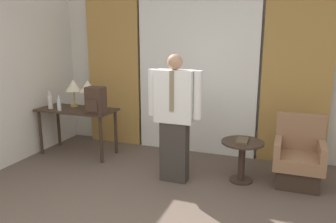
{
  "coord_description": "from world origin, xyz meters",
  "views": [
    {
      "loc": [
        1.37,
        -1.94,
        1.86
      ],
      "look_at": [
        0.01,
        1.74,
        0.96
      ],
      "focal_mm": 35.0,
      "sensor_mm": 36.0,
      "label": 1
    }
  ],
  "objects": [
    {
      "name": "side_table",
      "position": [
        0.88,
        2.16,
        0.37
      ],
      "size": [
        0.54,
        0.54,
        0.55
      ],
      "color": "#38281E",
      "rests_on": "ground_plane"
    },
    {
      "name": "curtain_drape_left",
      "position": [
        -1.48,
        3.06,
        1.29
      ],
      "size": [
        0.96,
        0.06,
        2.58
      ],
      "color": "#B28442",
      "rests_on": "ground_plane"
    },
    {
      "name": "curtain_drape_right",
      "position": [
        1.48,
        3.06,
        1.29
      ],
      "size": [
        0.96,
        0.06,
        2.58
      ],
      "color": "#B28442",
      "rests_on": "ground_plane"
    },
    {
      "name": "table_lamp_left",
      "position": [
        -1.87,
        2.44,
        1.08
      ],
      "size": [
        0.26,
        0.26,
        0.45
      ],
      "color": "tan",
      "rests_on": "desk"
    },
    {
      "name": "armchair",
      "position": [
        1.57,
        2.32,
        0.33
      ],
      "size": [
        0.6,
        0.57,
        0.89
      ],
      "color": "#38281E",
      "rests_on": "ground_plane"
    },
    {
      "name": "person",
      "position": [
        0.05,
        1.88,
        0.89
      ],
      "size": [
        0.7,
        0.23,
        1.65
      ],
      "color": "#38332D",
      "rests_on": "ground_plane"
    },
    {
      "name": "desk",
      "position": [
        -1.74,
        2.31,
        0.63
      ],
      "size": [
        1.24,
        0.57,
        0.74
      ],
      "color": "#38281E",
      "rests_on": "ground_plane"
    },
    {
      "name": "bottle_by_lamp",
      "position": [
        -2.14,
        2.19,
        0.86
      ],
      "size": [
        0.08,
        0.08,
        0.28
      ],
      "color": "silver",
      "rests_on": "desk"
    },
    {
      "name": "wall_back",
      "position": [
        0.0,
        3.19,
        1.35
      ],
      "size": [
        10.0,
        0.06,
        2.7
      ],
      "color": "silver",
      "rests_on": "ground_plane"
    },
    {
      "name": "bottle_near_edge",
      "position": [
        -1.92,
        2.12,
        0.84
      ],
      "size": [
        0.06,
        0.06,
        0.24
      ],
      "color": "silver",
      "rests_on": "desk"
    },
    {
      "name": "backpack",
      "position": [
        -1.28,
        2.15,
        0.94
      ],
      "size": [
        0.26,
        0.23,
        0.4
      ],
      "color": "#422D23",
      "rests_on": "desk"
    },
    {
      "name": "table_lamp_right",
      "position": [
        -1.6,
        2.44,
        1.08
      ],
      "size": [
        0.26,
        0.26,
        0.45
      ],
      "color": "tan",
      "rests_on": "desk"
    },
    {
      "name": "curtain_sheer_center",
      "position": [
        0.0,
        3.06,
        1.29
      ],
      "size": [
        1.92,
        0.06,
        2.58
      ],
      "color": "white",
      "rests_on": "ground_plane"
    },
    {
      "name": "book",
      "position": [
        0.88,
        2.14,
        0.56
      ],
      "size": [
        0.14,
        0.26,
        0.03
      ],
      "color": "brown",
      "rests_on": "side_table"
    }
  ]
}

